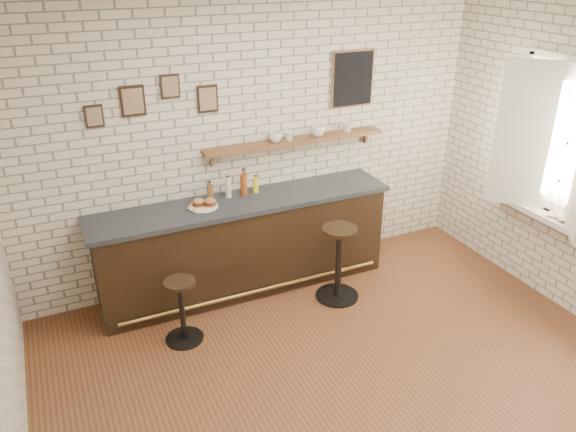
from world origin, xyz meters
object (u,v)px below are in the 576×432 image
object	(u,v)px
shelf_cup_c	(318,131)
bitters_bottle_white	(228,189)
sandwich_plate	(204,207)
shelf_cup_d	(347,128)
book_upper	(557,216)
bitters_bottle_brown	(210,193)
shelf_cup_b	(289,136)
ciabatta_sandwich	(204,202)
bar_counter	(245,244)
book_lower	(559,219)
bitters_bottle_amber	(244,184)
shelf_cup_a	(275,137)
bar_stool_right	(339,261)
bar_stool_left	(182,309)
condiment_bottle_yellow	(256,185)

from	to	relation	value
shelf_cup_c	bitters_bottle_white	bearing A→B (deg)	103.45
sandwich_plate	shelf_cup_d	world-z (taller)	shelf_cup_d
book_upper	sandwich_plate	bearing A→B (deg)	-168.28
bitters_bottle_white	bitters_bottle_brown	bearing A→B (deg)	180.00
sandwich_plate	shelf_cup_b	xyz separation A→B (m)	(1.01, 0.20, 0.53)
shelf_cup_d	ciabatta_sandwich	bearing A→B (deg)	-175.15
book_upper	shelf_cup_d	bearing A→B (deg)	166.54
bar_counter	book_lower	world-z (taller)	bar_counter
bitters_bottle_amber	shelf_cup_a	distance (m)	0.58
bitters_bottle_brown	shelf_cup_d	bearing A→B (deg)	2.48
sandwich_plate	bitters_bottle_white	bearing A→B (deg)	22.81
bar_stool_right	book_upper	xyz separation A→B (m)	(1.87, -0.93, 0.53)
shelf_cup_c	bitters_bottle_amber	bearing A→B (deg)	104.17
bitters_bottle_white	bar_stool_right	bearing A→B (deg)	-38.74
bitters_bottle_white	bar_stool_left	world-z (taller)	bitters_bottle_white
bitters_bottle_white	shelf_cup_a	world-z (taller)	shelf_cup_a
bar_counter	book_upper	size ratio (longest dim) A/B	15.05
ciabatta_sandwich	bitters_bottle_amber	size ratio (longest dim) A/B	0.85
shelf_cup_b	book_upper	bearing A→B (deg)	-98.70
shelf_cup_c	book_lower	bearing A→B (deg)	-125.63
shelf_cup_b	shelf_cup_d	bearing A→B (deg)	-58.87
condiment_bottle_yellow	bar_stool_left	xyz separation A→B (m)	(-1.04, -0.75, -0.75)
shelf_cup_d	book_lower	bearing A→B (deg)	-53.69
ciabatta_sandwich	bitters_bottle_amber	bearing A→B (deg)	15.50
ciabatta_sandwich	bitters_bottle_brown	bearing A→B (deg)	51.29
bitters_bottle_brown	shelf_cup_a	distance (m)	0.88
bitters_bottle_amber	shelf_cup_c	size ratio (longest dim) A/B	2.09
shelf_cup_a	ciabatta_sandwich	bearing A→B (deg)	167.18
bar_counter	bar_stool_left	distance (m)	1.06
bar_stool_right	book_lower	bearing A→B (deg)	-26.98
bar_counter	bar_stool_left	world-z (taller)	bar_counter
bar_counter	shelf_cup_b	size ratio (longest dim) A/B	29.65
ciabatta_sandwich	bitters_bottle_brown	world-z (taller)	bitters_bottle_brown
bitters_bottle_white	bitters_bottle_amber	distance (m)	0.17
ciabatta_sandwich	shelf_cup_c	xyz separation A→B (m)	(1.34, 0.20, 0.49)
bitters_bottle_brown	book_lower	world-z (taller)	bitters_bottle_brown
bitters_bottle_amber	shelf_cup_b	xyz separation A→B (m)	(0.54, 0.07, 0.42)
book_upper	bar_counter	bearing A→B (deg)	-171.60
shelf_cup_b	book_upper	distance (m)	2.75
sandwich_plate	book_lower	distance (m)	3.44
bar_counter	book_lower	bearing A→B (deg)	-30.06
bitters_bottle_brown	bar_stool_left	bearing A→B (deg)	-126.25
condiment_bottle_yellow	bitters_bottle_white	bearing A→B (deg)	-180.00
bar_stool_left	shelf_cup_b	distance (m)	2.06
sandwich_plate	bar_stool_right	bearing A→B (deg)	-26.29
ciabatta_sandwich	shelf_cup_b	distance (m)	1.13
ciabatta_sandwich	bar_stool_right	bearing A→B (deg)	-26.49
book_lower	bitters_bottle_brown	bearing A→B (deg)	121.22
sandwich_plate	book_lower	world-z (taller)	sandwich_plate
sandwich_plate	bitters_bottle_white	xyz separation A→B (m)	(0.30, 0.13, 0.09)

